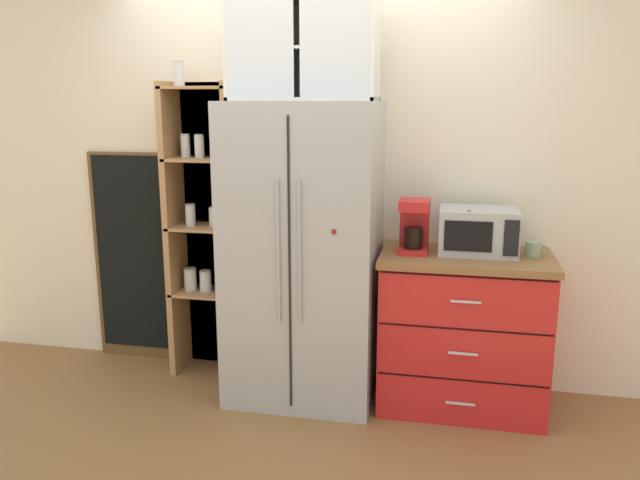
% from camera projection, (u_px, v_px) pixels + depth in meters
% --- Properties ---
extents(ground_plane, '(10.69, 10.69, 0.00)m').
position_uv_depth(ground_plane, '(304.00, 393.00, 3.91)').
color(ground_plane, olive).
extents(wall_back_cream, '(4.99, 0.10, 2.55)m').
position_uv_depth(wall_back_cream, '(317.00, 183.00, 4.01)').
color(wall_back_cream, silver).
rests_on(wall_back_cream, ground).
extents(refrigerator, '(0.88, 0.68, 1.79)m').
position_uv_depth(refrigerator, '(304.00, 254.00, 3.73)').
color(refrigerator, '#ADAFB5').
rests_on(refrigerator, ground).
extents(pantry_shelf_column, '(0.50, 0.32, 2.03)m').
position_uv_depth(pantry_shelf_column, '(208.00, 225.00, 4.09)').
color(pantry_shelf_column, brown).
rests_on(pantry_shelf_column, ground).
extents(counter_cabinet, '(0.97, 0.61, 0.93)m').
position_uv_depth(counter_cabinet, '(463.00, 330.00, 3.67)').
color(counter_cabinet, red).
rests_on(counter_cabinet, ground).
extents(microwave, '(0.44, 0.33, 0.26)m').
position_uv_depth(microwave, '(478.00, 231.00, 3.58)').
color(microwave, '#ADAFB5').
rests_on(microwave, counter_cabinet).
extents(coffee_maker, '(0.17, 0.20, 0.31)m').
position_uv_depth(coffee_maker, '(414.00, 225.00, 3.60)').
color(coffee_maker, red).
rests_on(coffee_maker, counter_cabinet).
extents(mug_sage, '(0.12, 0.09, 0.09)m').
position_uv_depth(mug_sage, '(533.00, 249.00, 3.51)').
color(mug_sage, '#8CA37F').
rests_on(mug_sage, counter_cabinet).
extents(bottle_green, '(0.06, 0.06, 0.26)m').
position_uv_depth(bottle_green, '(468.00, 237.00, 3.50)').
color(bottle_green, '#285B33').
rests_on(bottle_green, counter_cabinet).
extents(upper_cabinet, '(0.84, 0.32, 0.57)m').
position_uv_depth(upper_cabinet, '(304.00, 50.00, 3.51)').
color(upper_cabinet, silver).
rests_on(upper_cabinet, refrigerator).
extents(chalkboard_menu, '(0.60, 0.04, 1.45)m').
position_uv_depth(chalkboard_menu, '(135.00, 257.00, 4.32)').
color(chalkboard_menu, brown).
rests_on(chalkboard_menu, ground).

